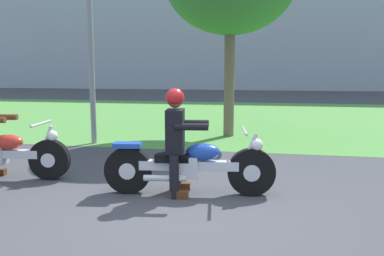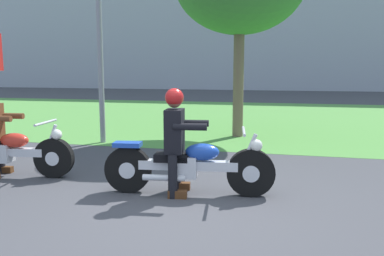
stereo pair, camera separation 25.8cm
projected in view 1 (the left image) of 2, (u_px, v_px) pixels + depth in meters
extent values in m
plane|color=#424247|center=(177.00, 213.00, 4.45)|extent=(120.00, 120.00, 0.00)
cube|color=#549342|center=(237.00, 116.00, 13.65)|extent=(60.00, 12.00, 0.01)
cylinder|color=black|center=(251.00, 172.00, 5.05)|extent=(0.63, 0.20, 0.62)
cylinder|color=silver|center=(251.00, 172.00, 5.05)|extent=(0.23, 0.17, 0.22)
cylinder|color=black|center=(128.00, 170.00, 5.14)|extent=(0.63, 0.20, 0.62)
cylinder|color=silver|center=(128.00, 170.00, 5.14)|extent=(0.23, 0.17, 0.22)
cube|color=silver|center=(189.00, 165.00, 5.08)|extent=(1.30, 0.30, 0.12)
cube|color=silver|center=(185.00, 167.00, 5.09)|extent=(0.35, 0.28, 0.28)
ellipsoid|color=#1E47B2|center=(203.00, 152.00, 5.04)|extent=(0.47, 0.29, 0.22)
cube|color=black|center=(172.00, 157.00, 5.08)|extent=(0.47, 0.29, 0.10)
cube|color=#1E47B2|center=(128.00, 145.00, 5.09)|extent=(0.38, 0.24, 0.06)
cylinder|color=silver|center=(248.00, 153.00, 5.01)|extent=(0.26, 0.08, 0.53)
cylinder|color=silver|center=(244.00, 131.00, 4.97)|extent=(0.12, 0.66, 0.04)
sphere|color=white|center=(257.00, 145.00, 4.99)|extent=(0.16, 0.16, 0.16)
cylinder|color=silver|center=(165.00, 178.00, 4.98)|extent=(0.56, 0.15, 0.08)
cylinder|color=black|center=(177.00, 170.00, 5.29)|extent=(0.12, 0.12, 0.56)
cube|color=#593319|center=(181.00, 186.00, 5.32)|extent=(0.25, 0.13, 0.10)
cylinder|color=black|center=(174.00, 177.00, 4.93)|extent=(0.12, 0.12, 0.56)
cube|color=#593319|center=(179.00, 194.00, 4.96)|extent=(0.25, 0.13, 0.10)
cube|color=black|center=(175.00, 131.00, 5.02)|extent=(0.27, 0.40, 0.56)
cylinder|color=black|center=(193.00, 123.00, 5.17)|extent=(0.43, 0.14, 0.09)
cylinder|color=black|center=(191.00, 127.00, 4.83)|extent=(0.43, 0.14, 0.09)
sphere|color=#996B4C|center=(175.00, 100.00, 4.97)|extent=(0.20, 0.20, 0.20)
sphere|color=#B21919|center=(175.00, 98.00, 4.96)|extent=(0.24, 0.24, 0.24)
cylinder|color=black|center=(50.00, 160.00, 5.79)|extent=(0.61, 0.20, 0.60)
cylinder|color=silver|center=(50.00, 160.00, 5.79)|extent=(0.23, 0.17, 0.21)
ellipsoid|color=red|center=(8.00, 142.00, 5.78)|extent=(0.47, 0.29, 0.22)
cylinder|color=silver|center=(45.00, 143.00, 5.75)|extent=(0.26, 0.08, 0.53)
cylinder|color=silver|center=(41.00, 123.00, 5.71)|extent=(0.12, 0.66, 0.04)
sphere|color=white|center=(52.00, 136.00, 5.73)|extent=(0.16, 0.16, 0.16)
cylinder|color=brown|center=(4.00, 117.00, 5.91)|extent=(0.43, 0.14, 0.09)
cylinder|color=brown|center=(229.00, 83.00, 9.46)|extent=(0.25, 0.25, 2.59)
cylinder|color=gray|center=(90.00, 19.00, 8.30)|extent=(0.12, 0.12, 5.37)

